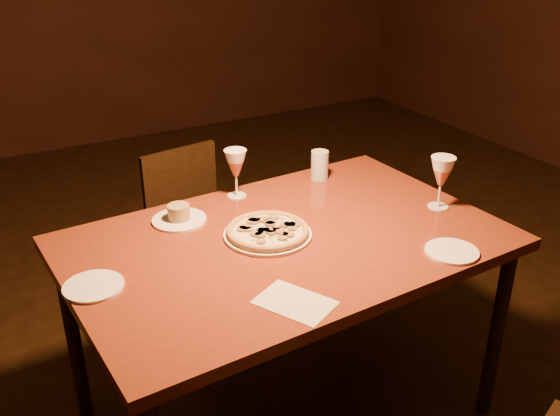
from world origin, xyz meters
TOP-DOWN VIEW (x-y plane):
  - floor at (0.00, 0.00)m, footprint 7.00×7.00m
  - dining_table at (-0.11, -0.01)m, footprint 1.51×1.01m
  - chair_far at (-0.11, 0.86)m, footprint 0.43×0.43m
  - pizza_plate at (-0.16, 0.04)m, footprint 0.30×0.30m
  - ramekin_saucer at (-0.38, 0.29)m, footprint 0.20×0.20m
  - wine_glass_far at (-0.11, 0.38)m, footprint 0.09×0.09m
  - wine_glass_right at (0.51, -0.07)m, footprint 0.09×0.09m
  - water_tumbler at (0.27, 0.38)m, footprint 0.07×0.07m
  - side_plate_left at (-0.76, 0.00)m, footprint 0.18×0.18m
  - side_plate_near at (0.31, -0.36)m, footprint 0.17×0.17m
  - menu_card at (-0.28, -0.35)m, footprint 0.23×0.26m

SIDE VIEW (x-z plane):
  - floor at x=0.00m, z-range 0.00..0.00m
  - chair_far at x=-0.11m, z-range 0.05..0.84m
  - dining_table at x=-0.11m, z-range 0.32..1.10m
  - menu_card at x=-0.28m, z-range 0.78..0.78m
  - side_plate_near at x=0.31m, z-range 0.78..0.79m
  - side_plate_left at x=-0.76m, z-range 0.78..0.79m
  - pizza_plate at x=-0.16m, z-range 0.78..0.82m
  - ramekin_saucer at x=-0.38m, z-range 0.77..0.83m
  - water_tumbler at x=0.27m, z-range 0.78..0.90m
  - wine_glass_far at x=-0.11m, z-range 0.78..0.97m
  - wine_glass_right at x=0.51m, z-range 0.78..0.98m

